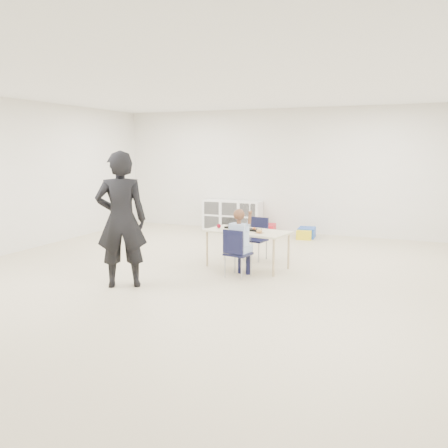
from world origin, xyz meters
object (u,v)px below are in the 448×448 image
at_px(chair_near, 238,253).
at_px(table, 247,249).
at_px(child, 238,239).
at_px(adult, 121,220).
at_px(cubby_shelf, 232,215).

bearing_deg(chair_near, table, 105.26).
distance_m(table, child, 0.63).
xyz_separation_m(table, adult, (-1.24, -1.66, 0.63)).
xyz_separation_m(chair_near, adult, (-1.30, -1.10, 0.57)).
height_order(chair_near, cubby_shelf, chair_near).
bearing_deg(chair_near, child, 0.00).
xyz_separation_m(chair_near, cubby_shelf, (-1.62, 3.85, -0.01)).
xyz_separation_m(table, chair_near, (0.06, -0.57, 0.06)).
xyz_separation_m(table, child, (0.06, -0.57, 0.27)).
height_order(cubby_shelf, adult, adult).
relative_size(chair_near, cubby_shelf, 0.52).
bearing_deg(cubby_shelf, child, -67.18).
distance_m(chair_near, adult, 1.79).
bearing_deg(child, table, 105.26).
height_order(table, adult, adult).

